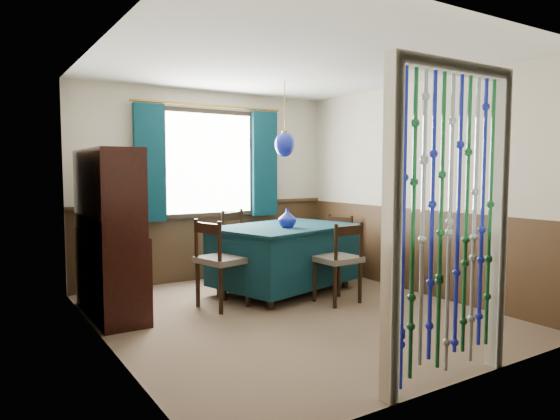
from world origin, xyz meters
TOP-DOWN VIEW (x-y plane):
  - floor at (0.00, 0.00)m, footprint 4.00×4.00m
  - ceiling at (0.00, 0.00)m, footprint 4.00×4.00m
  - wall_back at (0.00, 2.00)m, footprint 3.60×0.00m
  - wall_front at (0.00, -2.00)m, footprint 3.60×0.00m
  - wall_left at (-1.80, 0.00)m, footprint 0.00×4.00m
  - wall_right at (1.80, 0.00)m, footprint 0.00×4.00m
  - wainscot_back at (0.00, 1.99)m, footprint 3.60×0.00m
  - wainscot_front at (0.00, -1.99)m, footprint 3.60×0.00m
  - wainscot_left at (-1.79, 0.00)m, footprint 0.00×4.00m
  - wainscot_right at (1.79, 0.00)m, footprint 0.00×4.00m
  - window at (0.00, 1.95)m, footprint 1.32×0.12m
  - doorway at (0.00, -1.94)m, footprint 1.16×0.12m
  - dining_table at (0.46, 0.81)m, footprint 1.90×1.53m
  - chair_near at (0.69, 0.07)m, footprint 0.47×0.45m
  - chair_far at (0.26, 1.52)m, footprint 0.61×0.60m
  - chair_left at (-0.50, 0.60)m, footprint 0.55×0.56m
  - chair_right at (1.45, 1.08)m, footprint 0.54×0.55m
  - sideboard at (-1.56, 0.94)m, footprint 0.44×1.28m
  - pendant_lamp at (0.46, 0.81)m, footprint 0.23×0.23m
  - vase_table at (0.38, 0.64)m, footprint 0.25×0.25m
  - bowl_shelf at (-1.50, 0.70)m, footprint 0.20×0.20m
  - vase_sideboard at (-1.50, 1.16)m, footprint 0.24×0.24m

SIDE VIEW (x-z plane):
  - floor at x=0.00m, z-range 0.00..0.00m
  - chair_right at x=1.45m, z-range 0.03..0.88m
  - dining_table at x=0.46m, z-range 0.06..0.86m
  - chair_near at x=0.69m, z-range 0.03..0.93m
  - wainscot_back at x=0.00m, z-range -1.30..2.30m
  - wainscot_front at x=0.00m, z-range -1.30..2.30m
  - wainscot_left at x=-1.79m, z-range -1.50..2.50m
  - wainscot_right at x=1.79m, z-range -1.50..2.50m
  - chair_far at x=0.26m, z-range 0.03..0.97m
  - chair_left at x=-0.50m, z-range 0.03..0.98m
  - sideboard at x=-1.56m, z-range -0.25..1.42m
  - vase_table at x=0.38m, z-range 0.80..1.00m
  - vase_sideboard at x=-1.50m, z-range 0.83..1.03m
  - doorway at x=0.00m, z-range -0.04..2.14m
  - bowl_shelf at x=-1.50m, z-range 1.14..1.19m
  - wall_back at x=0.00m, z-range -0.55..3.05m
  - wall_front at x=0.00m, z-range -0.55..3.05m
  - wall_left at x=-1.80m, z-range -0.75..3.25m
  - wall_right at x=1.80m, z-range -0.75..3.25m
  - window at x=0.00m, z-range 0.84..2.26m
  - pendant_lamp at x=0.46m, z-range 1.33..2.21m
  - ceiling at x=0.00m, z-range 2.50..2.50m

